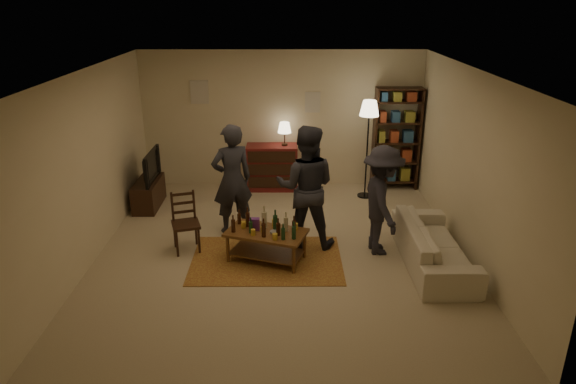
{
  "coord_description": "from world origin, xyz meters",
  "views": [
    {
      "loc": [
        0.07,
        -6.99,
        3.66
      ],
      "look_at": [
        0.11,
        0.1,
        0.93
      ],
      "focal_mm": 32.0,
      "sensor_mm": 36.0,
      "label": 1
    }
  ],
  "objects_px": {
    "dresser": "(272,166)",
    "person_right": "(306,187)",
    "sofa": "(434,245)",
    "person_by_sofa": "(382,201)",
    "person_left": "(232,180)",
    "floor_lamp": "(369,115)",
    "bookshelf": "(396,138)",
    "dining_chair": "(185,220)",
    "coffee_table": "(266,235)",
    "tv_stand": "(148,187)"
  },
  "relations": [
    {
      "from": "floor_lamp",
      "to": "person_by_sofa",
      "type": "relative_size",
      "value": 1.13
    },
    {
      "from": "dining_chair",
      "to": "bookshelf",
      "type": "bearing_deg",
      "value": 18.69
    },
    {
      "from": "dining_chair",
      "to": "dresser",
      "type": "bearing_deg",
      "value": 47.0
    },
    {
      "from": "coffee_table",
      "to": "bookshelf",
      "type": "relative_size",
      "value": 0.63
    },
    {
      "from": "dining_chair",
      "to": "person_right",
      "type": "relative_size",
      "value": 0.49
    },
    {
      "from": "sofa",
      "to": "person_right",
      "type": "distance_m",
      "value": 2.04
    },
    {
      "from": "dining_chair",
      "to": "floor_lamp",
      "type": "xyz_separation_m",
      "value": [
        3.06,
        2.19,
        1.11
      ]
    },
    {
      "from": "dresser",
      "to": "sofa",
      "type": "xyz_separation_m",
      "value": [
        2.39,
        -3.11,
        -0.17
      ]
    },
    {
      "from": "dining_chair",
      "to": "bookshelf",
      "type": "relative_size",
      "value": 0.46
    },
    {
      "from": "sofa",
      "to": "person_right",
      "type": "height_order",
      "value": "person_right"
    },
    {
      "from": "bookshelf",
      "to": "person_by_sofa",
      "type": "xyz_separation_m",
      "value": [
        -0.76,
        -2.78,
        -0.2
      ]
    },
    {
      "from": "dresser",
      "to": "person_right",
      "type": "distance_m",
      "value": 2.58
    },
    {
      "from": "dresser",
      "to": "dining_chair",
      "type": "bearing_deg",
      "value": -115.65
    },
    {
      "from": "coffee_table",
      "to": "person_right",
      "type": "xyz_separation_m",
      "value": [
        0.59,
        0.53,
        0.54
      ]
    },
    {
      "from": "floor_lamp",
      "to": "person_right",
      "type": "xyz_separation_m",
      "value": [
        -1.23,
        -2.03,
        -0.64
      ]
    },
    {
      "from": "coffee_table",
      "to": "floor_lamp",
      "type": "height_order",
      "value": "floor_lamp"
    },
    {
      "from": "person_by_sofa",
      "to": "person_right",
      "type": "bearing_deg",
      "value": 71.97
    },
    {
      "from": "dining_chair",
      "to": "bookshelf",
      "type": "height_order",
      "value": "bookshelf"
    },
    {
      "from": "dining_chair",
      "to": "person_right",
      "type": "height_order",
      "value": "person_right"
    },
    {
      "from": "person_right",
      "to": "person_by_sofa",
      "type": "xyz_separation_m",
      "value": [
        1.11,
        -0.25,
        -0.12
      ]
    },
    {
      "from": "person_left",
      "to": "bookshelf",
      "type": "bearing_deg",
      "value": -168.77
    },
    {
      "from": "person_left",
      "to": "coffee_table",
      "type": "bearing_deg",
      "value": 96.95
    },
    {
      "from": "floor_lamp",
      "to": "tv_stand",
      "type": "bearing_deg",
      "value": -173.31
    },
    {
      "from": "person_left",
      "to": "person_by_sofa",
      "type": "distance_m",
      "value": 2.39
    },
    {
      "from": "dining_chair",
      "to": "dresser",
      "type": "relative_size",
      "value": 0.68
    },
    {
      "from": "person_left",
      "to": "floor_lamp",
      "type": "bearing_deg",
      "value": -169.9
    },
    {
      "from": "sofa",
      "to": "person_left",
      "type": "distance_m",
      "value": 3.24
    },
    {
      "from": "bookshelf",
      "to": "person_left",
      "type": "bearing_deg",
      "value": -145.78
    },
    {
      "from": "person_by_sofa",
      "to": "dining_chair",
      "type": "bearing_deg",
      "value": 82.81
    },
    {
      "from": "person_right",
      "to": "person_by_sofa",
      "type": "distance_m",
      "value": 1.15
    },
    {
      "from": "sofa",
      "to": "person_by_sofa",
      "type": "bearing_deg",
      "value": 60.82
    },
    {
      "from": "tv_stand",
      "to": "dresser",
      "type": "relative_size",
      "value": 0.78
    },
    {
      "from": "tv_stand",
      "to": "sofa",
      "type": "relative_size",
      "value": 0.51
    },
    {
      "from": "bookshelf",
      "to": "person_right",
      "type": "height_order",
      "value": "bookshelf"
    },
    {
      "from": "person_right",
      "to": "dresser",
      "type": "bearing_deg",
      "value": -69.55
    },
    {
      "from": "tv_stand",
      "to": "person_by_sofa",
      "type": "relative_size",
      "value": 0.64
    },
    {
      "from": "floor_lamp",
      "to": "sofa",
      "type": "distance_m",
      "value": 3.03
    },
    {
      "from": "floor_lamp",
      "to": "sofa",
      "type": "relative_size",
      "value": 0.9
    },
    {
      "from": "person_right",
      "to": "coffee_table",
      "type": "bearing_deg",
      "value": 49.31
    },
    {
      "from": "dresser",
      "to": "floor_lamp",
      "type": "distance_m",
      "value": 2.16
    },
    {
      "from": "dresser",
      "to": "person_left",
      "type": "bearing_deg",
      "value": -106.55
    },
    {
      "from": "floor_lamp",
      "to": "person_right",
      "type": "relative_size",
      "value": 0.98
    },
    {
      "from": "coffee_table",
      "to": "tv_stand",
      "type": "height_order",
      "value": "tv_stand"
    },
    {
      "from": "tv_stand",
      "to": "floor_lamp",
      "type": "relative_size",
      "value": 0.57
    },
    {
      "from": "coffee_table",
      "to": "dining_chair",
      "type": "distance_m",
      "value": 1.3
    },
    {
      "from": "dining_chair",
      "to": "person_left",
      "type": "distance_m",
      "value": 1.01
    },
    {
      "from": "bookshelf",
      "to": "person_by_sofa",
      "type": "height_order",
      "value": "bookshelf"
    },
    {
      "from": "coffee_table",
      "to": "dresser",
      "type": "bearing_deg",
      "value": 89.65
    },
    {
      "from": "dining_chair",
      "to": "person_right",
      "type": "distance_m",
      "value": 1.89
    },
    {
      "from": "dresser",
      "to": "bookshelf",
      "type": "relative_size",
      "value": 0.67
    }
  ]
}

